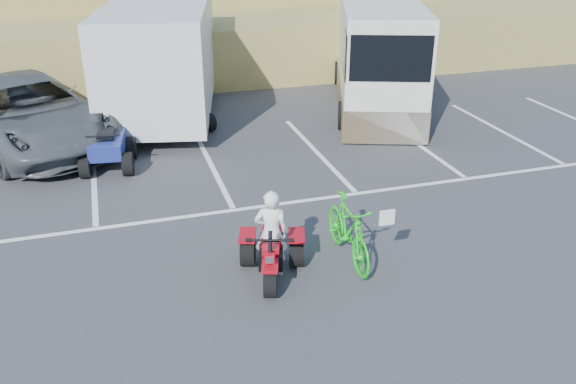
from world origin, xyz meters
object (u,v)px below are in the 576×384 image
object	(u,v)px
quad_atv_blue	(111,167)
red_trike_atv	(271,277)
green_dirt_bike	(348,230)
grey_pickup	(28,113)
rv_motorhome	(374,56)
cargo_trailer	(162,56)
rider	(271,233)
quad_atv_green	(187,130)

from	to	relation	value
quad_atv_blue	red_trike_atv	bearing A→B (deg)	-59.40
green_dirt_bike	grey_pickup	bearing A→B (deg)	127.26
grey_pickup	rv_motorhome	world-z (taller)	rv_motorhome
cargo_trailer	quad_atv_blue	world-z (taller)	cargo_trailer
rider	green_dirt_bike	bearing A→B (deg)	-160.91
quad_atv_green	rider	bearing A→B (deg)	-109.83
grey_pickup	quad_atv_blue	size ratio (longest dim) A/B	3.95
grey_pickup	quad_atv_green	xyz separation A→B (m)	(3.97, -0.02, -0.86)
rv_motorhome	grey_pickup	bearing A→B (deg)	-152.76
red_trike_atv	grey_pickup	size ratio (longest dim) A/B	0.24
red_trike_atv	grey_pickup	xyz separation A→B (m)	(-4.21, 7.86, 0.86)
grey_pickup	quad_atv_blue	world-z (taller)	grey_pickup
green_dirt_bike	quad_atv_green	bearing A→B (deg)	103.23
quad_atv_blue	quad_atv_green	size ratio (longest dim) A/B	1.11
red_trike_atv	grey_pickup	distance (m)	8.96
green_dirt_bike	quad_atv_green	distance (m)	7.85
green_dirt_bike	rider	bearing A→B (deg)	-177.37
red_trike_atv	rv_motorhome	size ratio (longest dim) A/B	0.16
grey_pickup	cargo_trailer	xyz separation A→B (m)	(3.61, 1.65, 0.87)
rider	quad_atv_green	world-z (taller)	rider
quad_atv_green	grey_pickup	bearing A→B (deg)	157.76
quad_atv_blue	cargo_trailer	bearing A→B (deg)	73.07
rider	quad_atv_blue	world-z (taller)	rider
rv_motorhome	rider	bearing A→B (deg)	-103.29
green_dirt_bike	rv_motorhome	size ratio (longest dim) A/B	0.21
rider	grey_pickup	world-z (taller)	grey_pickup
red_trike_atv	green_dirt_bike	bearing A→B (deg)	24.78
rider	rv_motorhome	size ratio (longest dim) A/B	0.17
cargo_trailer	quad_atv_green	bearing A→B (deg)	-65.09
grey_pickup	quad_atv_blue	bearing A→B (deg)	-73.58
quad_atv_green	quad_atv_blue	bearing A→B (deg)	-156.64
rv_motorhome	quad_atv_blue	xyz separation A→B (m)	(-8.31, -3.50, -1.36)
rv_motorhome	quad_atv_green	world-z (taller)	rv_motorhome
rider	green_dirt_bike	size ratio (longest dim) A/B	0.79
rider	grey_pickup	distance (m)	8.81
green_dirt_bike	rv_motorhome	xyz separation A→B (m)	(4.52, 9.00, 0.78)
cargo_trailer	quad_atv_blue	bearing A→B (deg)	-102.14
green_dirt_bike	rv_motorhome	bearing A→B (deg)	64.35
rider	rv_motorhome	xyz separation A→B (m)	(5.90, 9.03, 0.60)
cargo_trailer	quad_atv_blue	size ratio (longest dim) A/B	4.63
rider	green_dirt_bike	xyz separation A→B (m)	(1.38, 0.04, -0.18)
rider	green_dirt_bike	world-z (taller)	rider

